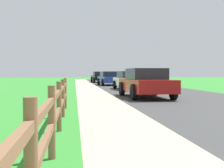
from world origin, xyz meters
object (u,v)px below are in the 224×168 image
object	(u,v)px
parked_car_black	(100,77)
parked_car_blue	(109,78)
parked_suv_red	(146,83)
parked_car_white	(130,80)

from	to	relation	value
parked_car_black	parked_car_blue	bearing A→B (deg)	-88.68
parked_car_blue	parked_suv_red	bearing A→B (deg)	-89.86
parked_suv_red	parked_car_white	distance (m)	7.57
parked_suv_red	parked_car_black	world-z (taller)	parked_suv_red
parked_car_blue	parked_car_black	xyz separation A→B (m)	(-0.21, 9.21, 0.01)
parked_car_black	parked_suv_red	bearing A→B (deg)	-89.43
parked_car_white	parked_car_black	size ratio (longest dim) A/B	0.99
parked_suv_red	parked_car_black	xyz separation A→B (m)	(-0.25, 25.26, -0.03)
parked_suv_red	parked_car_white	world-z (taller)	parked_suv_red
parked_car_blue	parked_car_black	world-z (taller)	parked_car_black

